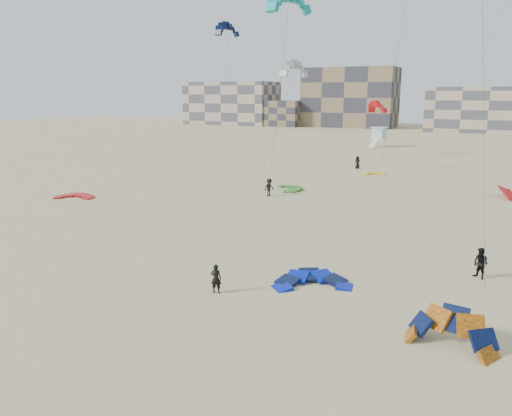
% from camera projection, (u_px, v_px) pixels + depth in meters
% --- Properties ---
extents(ground, '(320.00, 320.00, 0.00)m').
position_uv_depth(ground, '(209.00, 286.00, 27.44)').
color(ground, tan).
rests_on(ground, ground).
extents(kite_ground_blue, '(5.49, 5.58, 1.87)m').
position_uv_depth(kite_ground_blue, '(312.00, 285.00, 27.65)').
color(kite_ground_blue, '#030DC0').
rests_on(kite_ground_blue, ground).
extents(kite_ground_orange, '(4.29, 4.23, 3.73)m').
position_uv_depth(kite_ground_orange, '(449.00, 346.00, 20.94)').
color(kite_ground_orange, orange).
rests_on(kite_ground_orange, ground).
extents(kite_ground_red, '(4.77, 4.91, 0.64)m').
position_uv_depth(kite_ground_red, '(75.00, 198.00, 50.71)').
color(kite_ground_red, red).
rests_on(kite_ground_red, ground).
extents(kite_ground_green, '(5.35, 5.29, 0.65)m').
position_uv_depth(kite_ground_green, '(289.00, 189.00, 54.99)').
color(kite_ground_green, '#328019').
rests_on(kite_ground_green, ground).
extents(kite_ground_red_far, '(4.15, 4.00, 3.42)m').
position_uv_depth(kite_ground_red_far, '(509.00, 198.00, 50.68)').
color(kite_ground_red_far, red).
rests_on(kite_ground_red_far, ground).
extents(kite_ground_yellow, '(3.34, 3.45, 0.85)m').
position_uv_depth(kite_ground_yellow, '(374.00, 174.00, 65.18)').
color(kite_ground_yellow, yellow).
rests_on(kite_ground_yellow, ground).
extents(kitesurfer_main, '(0.66, 0.51, 1.59)m').
position_uv_depth(kitesurfer_main, '(216.00, 279.00, 26.41)').
color(kitesurfer_main, black).
rests_on(kitesurfer_main, ground).
extents(kitesurfer_b, '(1.11, 1.06, 1.81)m').
position_uv_depth(kitesurfer_b, '(481.00, 263.00, 28.40)').
color(kitesurfer_b, black).
rests_on(kitesurfer_b, ground).
extents(kitesurfer_c, '(1.16, 1.36, 1.82)m').
position_uv_depth(kitesurfer_c, '(269.00, 187.00, 51.24)').
color(kitesurfer_c, black).
rests_on(kitesurfer_c, ground).
extents(kitesurfer_e, '(0.92, 0.67, 1.75)m').
position_uv_depth(kitesurfer_e, '(357.00, 162.00, 70.05)').
color(kitesurfer_e, black).
rests_on(kitesurfer_e, ground).
extents(kite_fly_teal_a, '(6.09, 6.05, 19.17)m').
position_uv_depth(kite_fly_teal_a, '(289.00, 4.00, 46.19)').
color(kite_fly_teal_a, '#0AA0AB').
rests_on(kite_fly_teal_a, ground).
extents(kite_fly_grey, '(5.27, 10.40, 13.53)m').
position_uv_depth(kite_fly_grey, '(294.00, 70.00, 62.74)').
color(kite_fly_grey, silver).
rests_on(kite_fly_grey, ground).
extents(kite_fly_navy, '(5.33, 5.88, 19.76)m').
position_uv_depth(kite_fly_navy, '(227.00, 31.00, 72.51)').
color(kite_fly_navy, '#0B1838').
rests_on(kite_fly_navy, ground).
extents(kite_fly_red, '(5.42, 7.91, 8.62)m').
position_uv_depth(kite_fly_red, '(377.00, 108.00, 81.69)').
color(kite_fly_red, red).
rests_on(kite_fly_red, ground).
extents(lifeguard_tower_far, '(3.08, 5.46, 3.85)m').
position_uv_depth(lifeguard_tower_far, '(379.00, 137.00, 98.09)').
color(lifeguard_tower_far, white).
rests_on(lifeguard_tower_far, ground).
extents(condo_west_a, '(30.00, 15.00, 14.00)m').
position_uv_depth(condo_west_a, '(232.00, 103.00, 169.61)').
color(condo_west_a, tan).
rests_on(condo_west_a, ground).
extents(condo_west_b, '(28.00, 14.00, 18.00)m').
position_uv_depth(condo_west_b, '(350.00, 98.00, 155.52)').
color(condo_west_b, '#786448').
rests_on(condo_west_b, ground).
extents(condo_mid, '(32.00, 16.00, 12.00)m').
position_uv_depth(condo_mid, '(489.00, 110.00, 135.55)').
color(condo_mid, tan).
rests_on(condo_mid, ground).
extents(condo_fill_left, '(12.00, 10.00, 8.00)m').
position_uv_depth(condo_fill_left, '(283.00, 113.00, 159.97)').
color(condo_fill_left, '#786448').
rests_on(condo_fill_left, ground).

